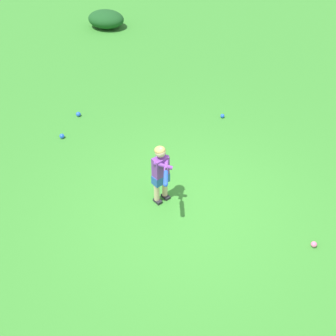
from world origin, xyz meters
TOP-DOWN VIEW (x-y plane):
  - ground_plane at (0.00, 0.00)m, footprint 40.00×40.00m
  - child_batter at (-0.43, 0.02)m, footprint 0.48×0.71m
  - play_ball_near_batter at (-2.97, 0.88)m, footprint 0.10×0.10m
  - play_ball_far_left at (2.05, 0.01)m, footprint 0.09×0.09m
  - play_ball_midfield at (-0.26, 2.84)m, footprint 0.08×0.08m
  - play_ball_by_bucket at (-3.10, 1.69)m, footprint 0.10×0.10m
  - shrub_left_background at (-5.00, 6.26)m, footprint 1.11×0.90m

SIDE VIEW (x-z plane):
  - ground_plane at x=0.00m, z-range 0.00..0.00m
  - play_ball_midfield at x=-0.26m, z-range 0.00..0.08m
  - play_ball_far_left at x=2.05m, z-range 0.00..0.09m
  - play_ball_near_batter at x=-2.97m, z-range 0.00..0.10m
  - play_ball_by_bucket at x=-3.10m, z-range 0.00..0.10m
  - shrub_left_background at x=-5.00m, z-range 0.00..0.50m
  - child_batter at x=-0.43m, z-range 0.11..1.19m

